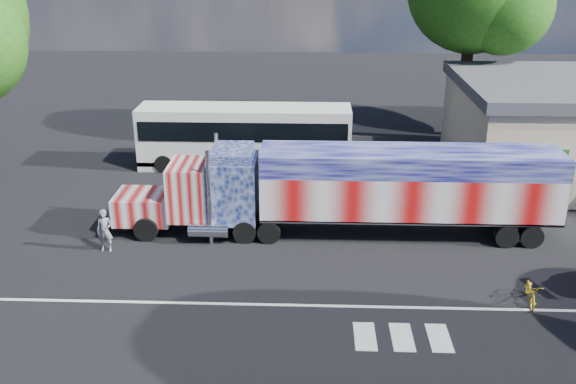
{
  "coord_description": "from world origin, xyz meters",
  "views": [
    {
      "loc": [
        0.96,
        -22.48,
        12.09
      ],
      "look_at": [
        0.0,
        3.0,
        1.9
      ],
      "focal_mm": 40.0,
      "sensor_mm": 36.0,
      "label": 1
    }
  ],
  "objects_px": {
    "coach_bus": "(245,136)",
    "bicycle": "(531,292)",
    "woman": "(105,231)",
    "semi_truck": "(352,188)"
  },
  "relations": [
    {
      "from": "coach_bus",
      "to": "bicycle",
      "type": "xyz_separation_m",
      "value": [
        11.52,
        -14.14,
        -1.33
      ]
    },
    {
      "from": "semi_truck",
      "to": "bicycle",
      "type": "height_order",
      "value": "semi_truck"
    },
    {
      "from": "coach_bus",
      "to": "bicycle",
      "type": "relative_size",
      "value": 7.11
    },
    {
      "from": "semi_truck",
      "to": "woman",
      "type": "height_order",
      "value": "semi_truck"
    },
    {
      "from": "semi_truck",
      "to": "woman",
      "type": "relative_size",
      "value": 10.68
    },
    {
      "from": "coach_bus",
      "to": "woman",
      "type": "height_order",
      "value": "coach_bus"
    },
    {
      "from": "semi_truck",
      "to": "coach_bus",
      "type": "xyz_separation_m",
      "value": [
        -5.47,
        8.65,
        -0.35
      ]
    },
    {
      "from": "woman",
      "to": "bicycle",
      "type": "xyz_separation_m",
      "value": [
        16.23,
        -3.44,
        -0.47
      ]
    },
    {
      "from": "bicycle",
      "to": "coach_bus",
      "type": "bearing_deg",
      "value": 137.68
    },
    {
      "from": "coach_bus",
      "to": "woman",
      "type": "bearing_deg",
      "value": -113.74
    }
  ]
}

